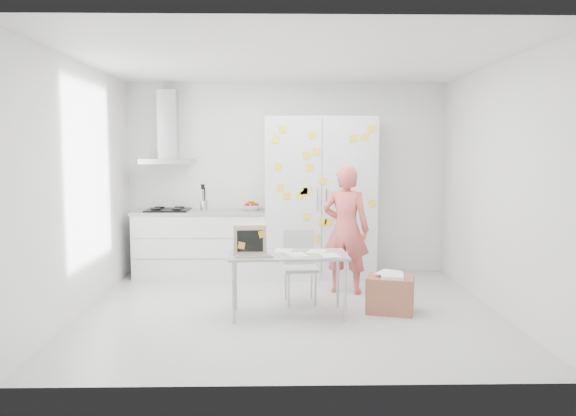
{
  "coord_description": "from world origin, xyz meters",
  "views": [
    {
      "loc": [
        -0.14,
        -6.03,
        1.76
      ],
      "look_at": [
        -0.01,
        0.72,
        1.06
      ],
      "focal_mm": 35.0,
      "sensor_mm": 36.0,
      "label": 1
    }
  ],
  "objects_px": {
    "chair": "(300,262)",
    "cardboard_box": "(390,294)",
    "person": "(346,229)",
    "desk": "(264,246)"
  },
  "relations": [
    {
      "from": "chair",
      "to": "cardboard_box",
      "type": "xyz_separation_m",
      "value": [
        0.97,
        -0.44,
        -0.27
      ]
    },
    {
      "from": "person",
      "to": "desk",
      "type": "relative_size",
      "value": 1.25
    },
    {
      "from": "chair",
      "to": "desk",
      "type": "bearing_deg",
      "value": -132.11
    },
    {
      "from": "desk",
      "to": "chair",
      "type": "height_order",
      "value": "desk"
    },
    {
      "from": "cardboard_box",
      "to": "person",
      "type": "bearing_deg",
      "value": 114.41
    },
    {
      "from": "desk",
      "to": "chair",
      "type": "bearing_deg",
      "value": 51.22
    },
    {
      "from": "chair",
      "to": "cardboard_box",
      "type": "height_order",
      "value": "chair"
    },
    {
      "from": "person",
      "to": "desk",
      "type": "height_order",
      "value": "person"
    },
    {
      "from": "chair",
      "to": "person",
      "type": "bearing_deg",
      "value": 29.69
    },
    {
      "from": "cardboard_box",
      "to": "desk",
      "type": "bearing_deg",
      "value": -176.13
    }
  ]
}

